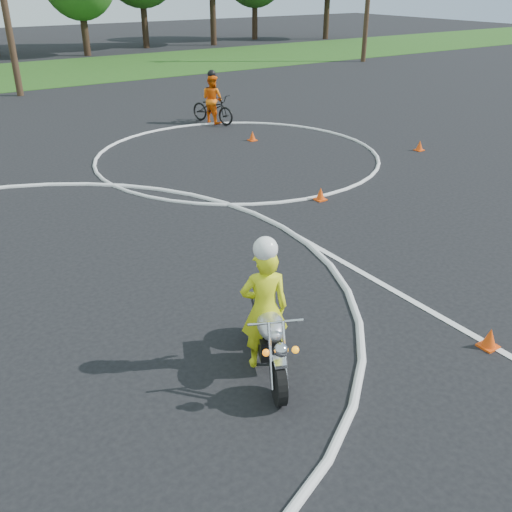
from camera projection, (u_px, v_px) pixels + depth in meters
ground at (9, 431)px, 6.45m from camera, size 120.00×120.00×0.00m
course_markings at (77, 248)px, 10.78m from camera, size 19.05×19.05×0.12m
primary_motorcycle at (269, 338)px, 7.27m from camera, size 1.01×1.79×1.01m
rider_primary_grp at (264, 306)px, 7.19m from camera, size 0.73×0.62×1.87m
rider_second_grp at (213, 104)px, 19.80m from camera, size 1.18×1.98×1.80m
traffic_cones at (315, 211)px, 12.13m from camera, size 14.09×11.35×0.30m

